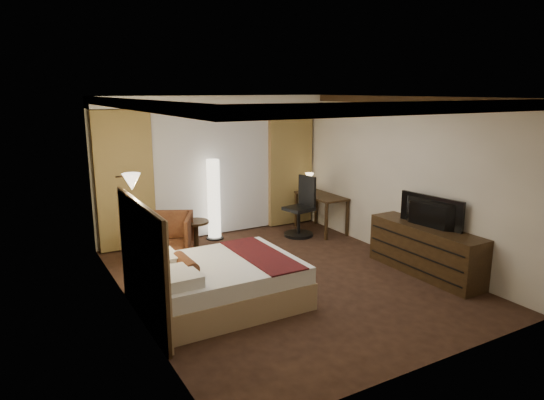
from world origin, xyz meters
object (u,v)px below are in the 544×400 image
armchair (166,235)px  television (427,207)px  bed (221,283)px  floor_lamp (214,199)px  side_table (196,235)px  desk (321,213)px  dresser (425,250)px  office_chair (299,207)px

armchair → television: bearing=-12.1°
armchair → bed: bearing=-60.6°
bed → television: size_ratio=1.84×
floor_lamp → side_table: bearing=-141.2°
desk → side_table: bearing=176.7°
dresser → television: bearing=180.0°
bed → dresser: dresser is taller
side_table → floor_lamp: 0.87m
desk → dresser: 2.70m
dresser → bed: bearing=170.0°
bed → side_table: size_ratio=3.77×
side_table → television: (2.64, -2.85, 0.81)m
floor_lamp → desk: 2.19m
bed → desk: 3.80m
floor_lamp → television: 3.91m
bed → armchair: (-0.09, 2.06, 0.14)m
television → dresser: bearing=-97.1°
desk → office_chair: (-0.56, -0.05, 0.21)m
side_table → desk: desk is taller
dresser → television: television is taller
floor_lamp → armchair: bearing=-150.2°
bed → side_table: bearing=77.2°
side_table → armchair: bearing=-159.9°
armchair → television: television is taller
television → armchair: bearing=43.9°
armchair → floor_lamp: size_ratio=0.56×
dresser → armchair: bearing=141.3°
desk → television: television is taller
desk → armchair: bearing=-178.7°
bed → office_chair: (2.57, 2.09, 0.29)m
side_table → desk: size_ratio=0.46×
armchair → dresser: bearing=-11.9°
side_table → bed: bearing=-102.8°
armchair → desk: (3.23, 0.07, -0.06)m
armchair → side_table: size_ratio=1.62×
armchair → desk: bearing=28.2°
office_chair → bed: bearing=-151.5°
armchair → desk: armchair is taller
bed → dresser: size_ratio=1.03×
dresser → office_chair: bearing=103.0°
armchair → office_chair: size_ratio=0.73×
side_table → office_chair: (2.05, -0.20, 0.32)m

